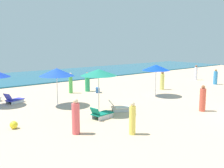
% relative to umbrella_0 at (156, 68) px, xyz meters
% --- Properties ---
extents(ocean, '(60.00, 11.14, 0.12)m').
position_rel_umbrella_0_xyz_m(ocean, '(-0.05, 16.42, -2.12)').
color(ocean, '#1C6280').
rests_on(ocean, ground_plane).
extents(umbrella_0, '(2.04, 2.04, 2.40)m').
position_rel_umbrella_0_xyz_m(umbrella_0, '(0.00, 0.00, 0.00)').
color(umbrella_0, silver).
rests_on(umbrella_0, ground_plane).
extents(lounge_chair_1_0, '(1.40, 1.01, 0.74)m').
position_rel_umbrella_0_xyz_m(lounge_chair_1_0, '(-9.14, 4.56, -1.93)').
color(lounge_chair_1_0, silver).
rests_on(lounge_chair_1_0, ground_plane).
extents(umbrella_2, '(2.22, 2.22, 2.44)m').
position_rel_umbrella_0_xyz_m(umbrella_2, '(-7.21, 2.00, 0.01)').
color(umbrella_2, silver).
rests_on(umbrella_2, ground_plane).
extents(umbrella_4, '(2.05, 2.05, 2.58)m').
position_rel_umbrella_0_xyz_m(umbrella_4, '(-6.34, -1.27, 0.21)').
color(umbrella_4, silver).
rests_on(umbrella_4, ground_plane).
extents(lounge_chair_4_0, '(1.31, 0.75, 0.69)m').
position_rel_umbrella_0_xyz_m(lounge_chair_4_0, '(-6.83, -2.12, -1.91)').
color(lounge_chair_4_0, silver).
rests_on(lounge_chair_4_0, ground_plane).
extents(lounge_chair_4_1, '(1.59, 1.29, 0.66)m').
position_rel_umbrella_0_xyz_m(lounge_chair_4_1, '(-4.99, -1.60, -1.94)').
color(lounge_chair_4_1, silver).
rests_on(lounge_chair_4_1, ground_plane).
extents(beachgoer_0, '(0.40, 0.40, 1.48)m').
position_rel_umbrella_0_xyz_m(beachgoer_0, '(-7.25, -4.94, -1.48)').
color(beachgoer_0, '#F9DF59').
rests_on(beachgoer_0, ground_plane).
extents(beachgoer_1, '(0.48, 0.48, 1.62)m').
position_rel_umbrella_0_xyz_m(beachgoer_1, '(-9.15, -3.29, -1.43)').
color(beachgoer_1, '#F35B5F').
rests_on(beachgoer_1, ground_plane).
extents(beachgoer_2, '(0.47, 0.47, 1.60)m').
position_rel_umbrella_0_xyz_m(beachgoer_2, '(-2.83, 4.95, -1.45)').
color(beachgoer_2, '#2DA562').
rests_on(beachgoer_2, ground_plane).
extents(beachgoer_3, '(0.44, 0.44, 1.57)m').
position_rel_umbrella_0_xyz_m(beachgoer_3, '(-1.25, -4.72, -1.46)').
color(beachgoer_3, '#D75341').
rests_on(beachgoer_3, ground_plane).
extents(beachgoer_4, '(0.42, 0.42, 1.65)m').
position_rel_umbrella_0_xyz_m(beachgoer_4, '(-4.31, 5.18, -1.40)').
color(beachgoer_4, '#50B84F').
rests_on(beachgoer_4, ground_plane).
extents(beachgoer_5, '(0.38, 0.38, 1.60)m').
position_rel_umbrella_0_xyz_m(beachgoer_5, '(2.59, 1.50, -1.43)').
color(beachgoer_5, '#E7E06B').
rests_on(beachgoer_5, ground_plane).
extents(beachgoer_6, '(0.42, 0.42, 1.61)m').
position_rel_umbrella_0_xyz_m(beachgoer_6, '(10.05, 2.99, -1.43)').
color(beachgoer_6, white).
rests_on(beachgoer_6, ground_plane).
extents(beachgoer_7, '(0.51, 0.51, 1.47)m').
position_rel_umbrella_0_xyz_m(beachgoer_7, '(8.81, 0.04, -1.51)').
color(beachgoer_7, '#3890D5').
rests_on(beachgoer_7, ground_plane).
extents(cooler_box_0, '(0.59, 0.67, 0.40)m').
position_rel_umbrella_0_xyz_m(cooler_box_0, '(-2.51, 3.97, -1.98)').
color(cooler_box_0, '#2C60A3').
rests_on(cooler_box_0, ground_plane).
extents(beach_ball_1, '(0.37, 0.37, 0.37)m').
position_rel_umbrella_0_xyz_m(beach_ball_1, '(-11.03, -0.78, -1.99)').
color(beach_ball_1, yellow).
rests_on(beach_ball_1, ground_plane).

